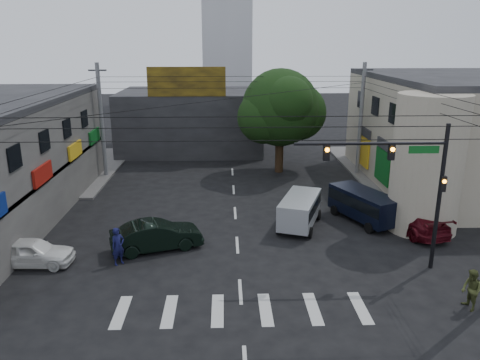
{
  "coord_description": "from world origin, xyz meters",
  "views": [
    {
      "loc": [
        -0.64,
        -21.63,
        10.77
      ],
      "look_at": [
        0.22,
        4.0,
        3.14
      ],
      "focal_mm": 35.0,
      "sensor_mm": 36.0,
      "label": 1
    }
  ],
  "objects_px": {
    "maroon_sedan": "(413,219)",
    "navy_van": "(364,207)",
    "traffic_officer": "(118,246)",
    "pedestrian_olive": "(471,290)",
    "traffic_gantry": "(407,174)",
    "dark_sedan": "(157,235)",
    "silver_minivan": "(300,212)",
    "white_compact": "(32,252)",
    "utility_pole_far_right": "(361,120)",
    "street_tree": "(280,108)",
    "utility_pole_far_left": "(102,121)"
  },
  "relations": [
    {
      "from": "maroon_sedan",
      "to": "traffic_officer",
      "type": "bearing_deg",
      "value": 0.41
    },
    {
      "from": "utility_pole_far_left",
      "to": "traffic_officer",
      "type": "relative_size",
      "value": 4.75
    },
    {
      "from": "silver_minivan",
      "to": "dark_sedan",
      "type": "bearing_deg",
      "value": 130.21
    },
    {
      "from": "silver_minivan",
      "to": "utility_pole_far_right",
      "type": "bearing_deg",
      "value": -9.92
    },
    {
      "from": "utility_pole_far_right",
      "to": "traffic_officer",
      "type": "relative_size",
      "value": 4.75
    },
    {
      "from": "utility_pole_far_left",
      "to": "utility_pole_far_right",
      "type": "distance_m",
      "value": 21.0
    },
    {
      "from": "utility_pole_far_right",
      "to": "dark_sedan",
      "type": "distance_m",
      "value": 21.01
    },
    {
      "from": "dark_sedan",
      "to": "silver_minivan",
      "type": "height_order",
      "value": "silver_minivan"
    },
    {
      "from": "street_tree",
      "to": "traffic_officer",
      "type": "height_order",
      "value": "street_tree"
    },
    {
      "from": "maroon_sedan",
      "to": "silver_minivan",
      "type": "relative_size",
      "value": 1.17
    },
    {
      "from": "street_tree",
      "to": "silver_minivan",
      "type": "height_order",
      "value": "street_tree"
    },
    {
      "from": "pedestrian_olive",
      "to": "traffic_gantry",
      "type": "bearing_deg",
      "value": -163.12
    },
    {
      "from": "pedestrian_olive",
      "to": "utility_pole_far_left",
      "type": "bearing_deg",
      "value": -143.42
    },
    {
      "from": "dark_sedan",
      "to": "maroon_sedan",
      "type": "distance_m",
      "value": 14.86
    },
    {
      "from": "white_compact",
      "to": "dark_sedan",
      "type": "bearing_deg",
      "value": -72.07
    },
    {
      "from": "maroon_sedan",
      "to": "navy_van",
      "type": "distance_m",
      "value": 2.93
    },
    {
      "from": "utility_pole_far_right",
      "to": "silver_minivan",
      "type": "relative_size",
      "value": 1.95
    },
    {
      "from": "traffic_gantry",
      "to": "pedestrian_olive",
      "type": "distance_m",
      "value": 5.68
    },
    {
      "from": "navy_van",
      "to": "white_compact",
      "type": "bearing_deg",
      "value": 82.53
    },
    {
      "from": "white_compact",
      "to": "traffic_officer",
      "type": "xyz_separation_m",
      "value": [
        4.29,
        -0.03,
        0.27
      ]
    },
    {
      "from": "traffic_gantry",
      "to": "utility_pole_far_left",
      "type": "distance_m",
      "value": 25.0
    },
    {
      "from": "pedestrian_olive",
      "to": "street_tree",
      "type": "bearing_deg",
      "value": -173.17
    },
    {
      "from": "navy_van",
      "to": "traffic_officer",
      "type": "bearing_deg",
      "value": 87.3
    },
    {
      "from": "pedestrian_olive",
      "to": "utility_pole_far_right",
      "type": "bearing_deg",
      "value": 169.87
    },
    {
      "from": "dark_sedan",
      "to": "pedestrian_olive",
      "type": "xyz_separation_m",
      "value": [
        13.84,
        -6.36,
        0.1
      ]
    },
    {
      "from": "white_compact",
      "to": "pedestrian_olive",
      "type": "distance_m",
      "value": 20.35
    },
    {
      "from": "white_compact",
      "to": "traffic_gantry",
      "type": "bearing_deg",
      "value": -90.71
    },
    {
      "from": "utility_pole_far_left",
      "to": "pedestrian_olive",
      "type": "relative_size",
      "value": 5.17
    },
    {
      "from": "traffic_gantry",
      "to": "dark_sedan",
      "type": "distance_m",
      "value": 13.08
    },
    {
      "from": "utility_pole_far_right",
      "to": "traffic_officer",
      "type": "bearing_deg",
      "value": -135.74
    },
    {
      "from": "maroon_sedan",
      "to": "silver_minivan",
      "type": "bearing_deg",
      "value": -20.09
    },
    {
      "from": "street_tree",
      "to": "pedestrian_olive",
      "type": "distance_m",
      "value": 22.89
    },
    {
      "from": "utility_pole_far_left",
      "to": "silver_minivan",
      "type": "xyz_separation_m",
      "value": [
        14.33,
        -11.43,
        -3.66
      ]
    },
    {
      "from": "traffic_officer",
      "to": "street_tree",
      "type": "bearing_deg",
      "value": 16.12
    },
    {
      "from": "pedestrian_olive",
      "to": "navy_van",
      "type": "bearing_deg",
      "value": -178.33
    },
    {
      "from": "street_tree",
      "to": "utility_pole_far_right",
      "type": "relative_size",
      "value": 0.95
    },
    {
      "from": "street_tree",
      "to": "traffic_gantry",
      "type": "bearing_deg",
      "value": -78.01
    },
    {
      "from": "traffic_officer",
      "to": "maroon_sedan",
      "type": "bearing_deg",
      "value": -30.51
    },
    {
      "from": "utility_pole_far_left",
      "to": "navy_van",
      "type": "height_order",
      "value": "utility_pole_far_left"
    },
    {
      "from": "traffic_gantry",
      "to": "dark_sedan",
      "type": "bearing_deg",
      "value": 167.83
    },
    {
      "from": "street_tree",
      "to": "utility_pole_far_left",
      "type": "relative_size",
      "value": 0.95
    },
    {
      "from": "traffic_gantry",
      "to": "dark_sedan",
      "type": "height_order",
      "value": "traffic_gantry"
    },
    {
      "from": "street_tree",
      "to": "utility_pole_far_right",
      "type": "xyz_separation_m",
      "value": [
        6.5,
        -1.0,
        -0.87
      ]
    },
    {
      "from": "white_compact",
      "to": "traffic_officer",
      "type": "relative_size",
      "value": 2.15
    },
    {
      "from": "utility_pole_far_left",
      "to": "maroon_sedan",
      "type": "bearing_deg",
      "value": -30.49
    },
    {
      "from": "dark_sedan",
      "to": "silver_minivan",
      "type": "distance_m",
      "value": 8.68
    },
    {
      "from": "utility_pole_far_right",
      "to": "navy_van",
      "type": "bearing_deg",
      "value": -103.58
    },
    {
      "from": "traffic_officer",
      "to": "pedestrian_olive",
      "type": "relative_size",
      "value": 1.09
    },
    {
      "from": "white_compact",
      "to": "navy_van",
      "type": "relative_size",
      "value": 0.8
    },
    {
      "from": "utility_pole_far_left",
      "to": "utility_pole_far_right",
      "type": "relative_size",
      "value": 1.0
    }
  ]
}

